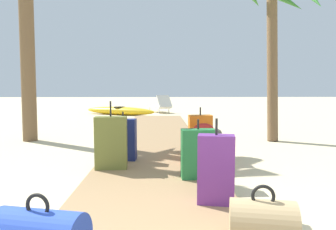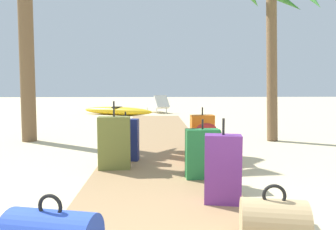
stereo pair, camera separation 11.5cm
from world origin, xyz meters
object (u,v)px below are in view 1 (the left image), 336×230
at_px(suitcase_olive, 111,143).
at_px(suitcase_orange, 200,135).
at_px(backpack_black, 199,133).
at_px(palm_tree_near_right, 278,0).
at_px(suitcase_purple, 216,169).
at_px(backpack_red, 203,142).
at_px(lounge_chair, 160,106).
at_px(duffel_bag_tan, 262,223).
at_px(suitcase_navy, 123,140).
at_px(suitcase_green, 198,154).
at_px(kayak, 120,111).

relative_size(suitcase_olive, suitcase_orange, 1.17).
bearing_deg(backpack_black, palm_tree_near_right, 34.89).
distance_m(suitcase_purple, backpack_red, 1.58).
bearing_deg(backpack_red, suitcase_olive, -168.76).
bearing_deg(palm_tree_near_right, suitcase_orange, -134.82).
height_order(palm_tree_near_right, lounge_chair, palm_tree_near_right).
xyz_separation_m(suitcase_olive, duffel_bag_tan, (1.38, -2.16, -0.19)).
xyz_separation_m(backpack_red, palm_tree_near_right, (1.93, 2.42, 2.66)).
bearing_deg(suitcase_navy, backpack_black, 35.29).
xyz_separation_m(suitcase_green, duffel_bag_tan, (0.25, -1.67, -0.13)).
height_order(suitcase_purple, suitcase_green, suitcase_purple).
distance_m(duffel_bag_tan, palm_tree_near_right, 5.89).
relative_size(suitcase_green, kayak, 0.22).
height_order(suitcase_purple, lounge_chair, suitcase_purple).
bearing_deg(palm_tree_near_right, duffel_bag_tan, -110.88).
height_order(suitcase_orange, backpack_red, suitcase_orange).
bearing_deg(lounge_chair, palm_tree_near_right, -71.23).
bearing_deg(duffel_bag_tan, suitcase_purple, 102.06).
distance_m(suitcase_orange, suitcase_green, 1.26).
height_order(suitcase_olive, palm_tree_near_right, palm_tree_near_right).
height_order(suitcase_purple, suitcase_orange, suitcase_purple).
xyz_separation_m(suitcase_purple, lounge_chair, (-0.51, 11.47, -0.08)).
bearing_deg(backpack_red, suitcase_orange, 88.28).
relative_size(suitcase_orange, kayak, 0.24).
distance_m(backpack_black, kayak, 8.08).
xyz_separation_m(suitcase_olive, suitcase_purple, (1.20, -1.32, -0.03)).
bearing_deg(suitcase_orange, lounge_chair, 93.82).
xyz_separation_m(suitcase_orange, suitcase_green, (-0.19, -1.24, -0.03)).
xyz_separation_m(suitcase_orange, duffel_bag_tan, (0.07, -2.92, -0.16)).
xyz_separation_m(backpack_black, palm_tree_near_right, (1.85, 1.29, 2.69)).
bearing_deg(lounge_chair, suitcase_olive, -93.87).
bearing_deg(suitcase_purple, palm_tree_near_right, 63.14).
height_order(suitcase_navy, kayak, suitcase_navy).
bearing_deg(duffel_bag_tan, palm_tree_near_right, 69.12).
xyz_separation_m(suitcase_purple, palm_tree_near_right, (2.03, 4.00, 2.64)).
relative_size(backpack_red, duffel_bag_tan, 1.16).
distance_m(backpack_red, backpack_black, 1.14).
bearing_deg(suitcase_green, palm_tree_near_right, 56.50).
distance_m(suitcase_green, duffel_bag_tan, 1.69).
relative_size(suitcase_green, suitcase_navy, 0.98).
bearing_deg(duffel_bag_tan, backpack_red, 91.93).
bearing_deg(suitcase_orange, backpack_red, -91.72).
relative_size(palm_tree_near_right, lounge_chair, 2.40).
distance_m(duffel_bag_tan, kayak, 11.52).
bearing_deg(suitcase_orange, suitcase_olive, -150.03).
bearing_deg(palm_tree_near_right, backpack_red, -128.50).
xyz_separation_m(duffel_bag_tan, backpack_black, (-0.00, 3.55, 0.12)).
distance_m(suitcase_orange, kayak, 8.67).
xyz_separation_m(suitcase_olive, suitcase_navy, (0.11, 0.49, -0.04)).
bearing_deg(suitcase_purple, backpack_red, 86.44).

